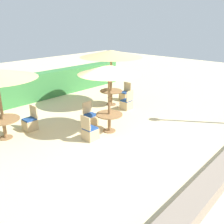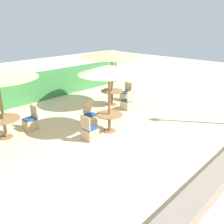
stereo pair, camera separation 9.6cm
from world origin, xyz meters
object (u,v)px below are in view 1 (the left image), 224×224
object	(u,v)px
patio_chair_center_north	(91,118)
patio_chair_back_right_east	(125,95)
patio_chair_center_west	(90,133)
patio_chair_back_right_south	(126,104)
parasol_center	(109,70)
round_table_back_right	(111,93)
patio_chair_back_left_east	(30,123)
round_table_center	(109,118)
round_table_back_left	(4,123)
parasol_back_right	(111,54)

from	to	relation	value
patio_chair_center_north	patio_chair_back_right_east	distance (m)	3.68
patio_chair_center_north	patio_chair_center_west	world-z (taller)	same
patio_chair_center_west	patio_chair_back_right_south	world-z (taller)	same
parasol_center	patio_chair_back_right_south	world-z (taller)	parasol_center
patio_chair_center_north	patio_chair_back_right_south	distance (m)	2.45
patio_chair_center_west	patio_chair_back_right_east	distance (m)	4.92
patio_chair_center_north	round_table_back_right	bearing A→B (deg)	-155.76
patio_chair_back_left_east	round_table_center	world-z (taller)	patio_chair_back_left_east
round_table_back_left	patio_chair_back_right_south	xyz separation A→B (m)	(5.37, -1.24, -0.33)
patio_chair_back_right_south	patio_chair_center_west	bearing A→B (deg)	-162.18
patio_chair_center_west	patio_chair_back_right_east	xyz separation A→B (m)	(4.47, 2.06, 0.00)
parasol_center	patio_chair_back_right_east	xyz separation A→B (m)	(3.48, 2.09, -2.09)
patio_chair_back_left_east	round_table_back_left	bearing A→B (deg)	90.79
round_table_back_left	round_table_center	distance (m)	3.78
patio_chair_center_north	patio_chair_back_right_east	xyz separation A→B (m)	(3.52, 1.09, 0.00)
round_table_center	parasol_back_right	xyz separation A→B (m)	(2.41, 2.10, 1.98)
round_table_back_right	parasol_back_right	bearing A→B (deg)	45.00
patio_chair_back_right_south	round_table_back_left	bearing A→B (deg)	166.99
patio_chair_back_left_east	round_table_back_right	distance (m)	4.37
patio_chair_center_north	round_table_back_left	bearing A→B (deg)	-24.91
patio_chair_back_left_east	round_table_back_right	world-z (taller)	patio_chair_back_left_east
parasol_back_right	patio_chair_back_right_south	xyz separation A→B (m)	(0.01, -0.98, -2.26)
patio_chair_back_left_east	patio_chair_back_right_east	xyz separation A→B (m)	(5.43, -0.28, 0.00)
parasol_back_right	patio_chair_back_right_east	size ratio (longest dim) A/B	3.20
parasol_center	patio_chair_back_right_south	size ratio (longest dim) A/B	2.72
parasol_center	parasol_back_right	xyz separation A→B (m)	(2.41, 2.10, 0.17)
parasol_center	round_table_center	xyz separation A→B (m)	(0.00, 0.00, -1.82)
patio_chair_center_north	parasol_back_right	distance (m)	3.50
parasol_center	patio_chair_center_north	bearing A→B (deg)	91.94
patio_chair_center_north	patio_chair_center_west	xyz separation A→B (m)	(-0.95, -0.97, 0.00)
patio_chair_back_left_east	round_table_center	xyz separation A→B (m)	(1.94, -2.37, 0.28)
patio_chair_back_right_south	patio_chair_back_right_east	world-z (taller)	same
patio_chair_center_north	patio_chair_center_west	distance (m)	1.36
patio_chair_center_west	patio_chair_back_left_east	bearing A→B (deg)	-157.74
parasol_center	patio_chair_back_right_south	xyz separation A→B (m)	(2.41, 1.12, -2.09)
parasol_center	round_table_center	world-z (taller)	parasol_center
patio_chair_back_left_east	parasol_center	xyz separation A→B (m)	(1.94, -2.37, 2.09)
round_table_center	round_table_back_right	size ratio (longest dim) A/B	0.91
round_table_back_left	patio_chair_back_right_south	size ratio (longest dim) A/B	1.22
patio_chair_center_north	parasol_center	bearing A→B (deg)	91.94
patio_chair_back_left_east	patio_chair_back_right_south	distance (m)	4.53
parasol_center	patio_chair_center_north	distance (m)	2.32
patio_chair_back_left_east	patio_chair_back_right_east	size ratio (longest dim) A/B	1.00
round_table_back_left	parasol_center	distance (m)	4.17
patio_chair_center_west	parasol_center	bearing A→B (deg)	88.44
parasol_back_right	patio_chair_center_north	bearing A→B (deg)	-155.76
patio_chair_center_north	round_table_back_right	xyz separation A→B (m)	(2.44, 1.10, 0.32)
parasol_center	parasol_back_right	distance (m)	3.20
patio_chair_back_left_east	patio_chair_back_right_south	world-z (taller)	same
round_table_center	patio_chair_center_west	distance (m)	1.02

